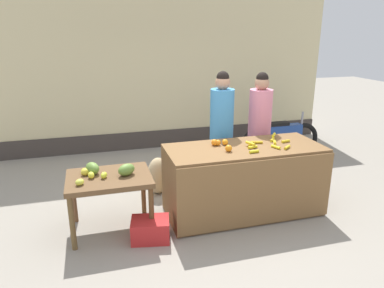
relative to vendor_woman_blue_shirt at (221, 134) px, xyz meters
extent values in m
plane|color=gray|center=(-0.38, -0.67, -0.92)|extent=(24.00, 24.00, 0.00)
cube|color=beige|center=(-0.38, 2.50, 0.67)|extent=(7.08, 0.20, 3.18)
cube|color=#3F3833|center=(-0.38, 2.39, -0.74)|extent=(7.08, 0.04, 0.36)
cube|color=brown|center=(0.07, -0.67, -0.46)|extent=(2.03, 0.85, 0.92)
cube|color=brown|center=(0.07, -1.11, -0.46)|extent=(2.03, 0.03, 0.86)
cube|color=brown|center=(-1.66, -0.67, -0.24)|extent=(0.98, 0.74, 0.06)
cylinder|color=brown|center=(-2.10, -1.00, -0.59)|extent=(0.06, 0.06, 0.65)
cylinder|color=brown|center=(-1.22, -1.00, -0.59)|extent=(0.06, 0.06, 0.65)
cylinder|color=brown|center=(-2.10, -0.35, -0.59)|extent=(0.06, 0.06, 0.65)
cylinder|color=brown|center=(-1.22, -0.35, -0.59)|extent=(0.06, 0.06, 0.65)
cylinder|color=yellow|center=(0.16, -0.66, 0.02)|extent=(0.10, 0.13, 0.04)
cylinder|color=gold|center=(0.56, -0.89, 0.02)|extent=(0.13, 0.11, 0.04)
cylinder|color=gold|center=(0.14, -0.77, 0.02)|extent=(0.13, 0.06, 0.04)
cylinder|color=yellow|center=(0.42, -0.84, 0.02)|extent=(0.08, 0.14, 0.04)
cylinder|color=gold|center=(0.28, -0.59, 0.02)|extent=(0.16, 0.08, 0.04)
cylinder|color=gold|center=(0.54, -0.54, 0.02)|extent=(0.12, 0.13, 0.04)
cylinder|color=gold|center=(0.67, -0.65, 0.02)|extent=(0.12, 0.06, 0.04)
cylinder|color=gold|center=(0.08, -0.93, 0.02)|extent=(0.13, 0.05, 0.04)
cylinder|color=gold|center=(0.13, -0.70, 0.05)|extent=(0.09, 0.15, 0.04)
cylinder|color=gold|center=(0.46, -0.74, 0.05)|extent=(0.08, 0.12, 0.04)
cylinder|color=yellow|center=(0.61, -0.44, 0.05)|extent=(0.11, 0.13, 0.04)
sphere|color=orange|center=(-0.20, -0.79, 0.05)|extent=(0.09, 0.09, 0.09)
sphere|color=orange|center=(-0.29, -0.52, 0.05)|extent=(0.09, 0.09, 0.09)
sphere|color=orange|center=(-0.24, -0.53, 0.04)|extent=(0.08, 0.08, 0.08)
sphere|color=orange|center=(-0.15, -0.53, 0.04)|extent=(0.08, 0.08, 0.08)
ellipsoid|color=#D4DD38|center=(-1.91, -0.53, -0.17)|extent=(0.13, 0.09, 0.08)
ellipsoid|color=yellow|center=(-1.72, -0.72, -0.17)|extent=(0.11, 0.13, 0.07)
ellipsoid|color=#D3D644|center=(-1.99, -0.85, -0.17)|extent=(0.13, 0.13, 0.07)
ellipsoid|color=yellow|center=(-1.92, -0.58, -0.17)|extent=(0.12, 0.08, 0.08)
ellipsoid|color=yellow|center=(-1.86, -0.69, -0.17)|extent=(0.08, 0.10, 0.08)
ellipsoid|color=olive|center=(-1.84, -0.54, -0.14)|extent=(0.22, 0.26, 0.14)
ellipsoid|color=olive|center=(-1.45, -0.70, -0.14)|extent=(0.26, 0.24, 0.14)
cylinder|color=#33333D|center=(0.00, 0.00, -0.56)|extent=(0.29, 0.29, 0.70)
cylinder|color=#3F8CCC|center=(0.00, 0.00, 0.22)|extent=(0.34, 0.34, 0.86)
sphere|color=tan|center=(0.00, 0.00, 0.74)|extent=(0.21, 0.21, 0.21)
sphere|color=black|center=(0.00, 0.00, 0.81)|extent=(0.18, 0.18, 0.18)
cylinder|color=#33333D|center=(0.62, 0.02, -0.57)|extent=(0.29, 0.29, 0.69)
cylinder|color=pink|center=(0.62, 0.02, 0.19)|extent=(0.34, 0.34, 0.84)
sphere|color=tan|center=(0.62, 0.02, 0.71)|extent=(0.21, 0.21, 0.21)
sphere|color=black|center=(0.62, 0.02, 0.77)|extent=(0.18, 0.18, 0.18)
torus|color=black|center=(2.11, 1.11, -0.59)|extent=(0.65, 0.09, 0.65)
torus|color=black|center=(1.16, 1.11, -0.59)|extent=(0.65, 0.09, 0.65)
cube|color=navy|center=(1.63, 1.11, -0.41)|extent=(0.80, 0.18, 0.28)
cube|color=black|center=(1.53, 1.11, -0.25)|extent=(0.44, 0.16, 0.08)
cylinder|color=gray|center=(2.06, 1.11, -0.24)|extent=(0.04, 0.04, 0.40)
cube|color=red|center=(-1.25, -1.03, -0.79)|extent=(0.49, 0.40, 0.26)
ellipsoid|color=tan|center=(-0.92, 0.19, -0.64)|extent=(0.47, 0.47, 0.56)
camera|label=1|loc=(-1.79, -4.73, 1.45)|focal=33.68mm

